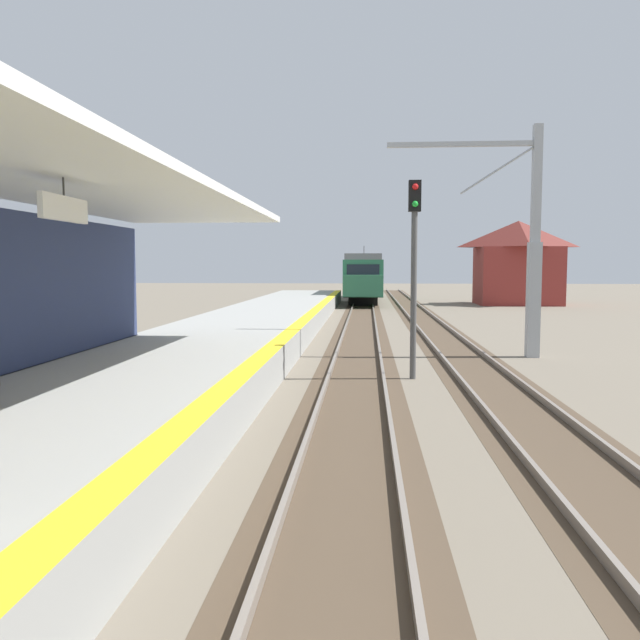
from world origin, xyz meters
The scene contains 7 objects.
station_platform centered at (-2.50, 16.00, 0.45)m, with size 5.00×80.00×0.91m.
track_pair_nearest_platform centered at (1.90, 20.00, 0.05)m, with size 2.34×120.00×0.16m.
track_pair_middle centered at (5.30, 20.00, 0.05)m, with size 2.34×120.00×0.16m.
approaching_train centered at (1.90, 56.05, 2.18)m, with size 2.93×19.60×4.76m.
rail_signal_post centered at (3.40, 18.35, 3.19)m, with size 0.32×0.34×5.20m.
catenary_pylon_far_side centered at (7.29, 22.76, 3.60)m, with size 5.00×0.40×7.50m.
distant_trackside_house centered at (13.71, 52.04, 3.34)m, with size 6.60×5.28×6.40m.
Camera 1 is at (2.17, 1.20, 3.00)m, focal length 36.41 mm.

